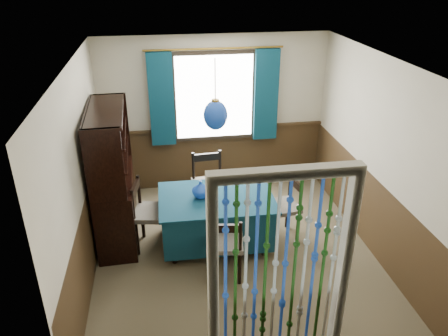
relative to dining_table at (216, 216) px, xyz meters
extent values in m
plane|color=brown|center=(0.21, -0.28, -0.42)|extent=(4.00, 4.00, 0.00)
plane|color=silver|center=(0.21, -0.28, 2.08)|extent=(4.00, 4.00, 0.00)
plane|color=#BFB59C|center=(0.21, 1.72, 0.83)|extent=(3.60, 0.00, 3.60)
plane|color=#BFB59C|center=(0.21, -2.28, 0.83)|extent=(3.60, 0.00, 3.60)
plane|color=#BFB59C|center=(-1.59, -0.28, 0.83)|extent=(0.00, 4.00, 4.00)
plane|color=#BFB59C|center=(2.01, -0.28, 0.83)|extent=(0.00, 4.00, 4.00)
plane|color=#392715|center=(0.21, 1.71, 0.08)|extent=(3.60, 0.00, 3.60)
plane|color=#392715|center=(-1.58, -0.28, 0.08)|extent=(0.00, 4.00, 4.00)
plane|color=#392715|center=(1.99, -0.28, 0.08)|extent=(0.00, 4.00, 4.00)
cube|color=black|center=(0.21, 1.67, 1.13)|extent=(1.32, 0.12, 1.42)
cube|color=#0D3346|center=(0.00, 0.00, -0.02)|extent=(1.44, 0.99, 0.56)
cube|color=#0D3346|center=(0.00, 0.00, 0.28)|extent=(1.50, 1.05, 0.03)
cylinder|color=black|center=(-0.59, -0.35, -0.35)|extent=(0.07, 0.07, 0.14)
cylinder|color=black|center=(0.58, -0.36, -0.35)|extent=(0.07, 0.07, 0.14)
cylinder|color=black|center=(-0.58, 0.36, -0.35)|extent=(0.07, 0.07, 0.14)
cylinder|color=black|center=(0.59, 0.35, -0.35)|extent=(0.07, 0.07, 0.14)
cylinder|color=black|center=(-0.19, -0.81, -0.20)|extent=(0.04, 0.04, 0.44)
cylinder|color=black|center=(0.16, -0.87, -0.20)|extent=(0.04, 0.04, 0.44)
cylinder|color=black|center=(-0.14, -0.49, -0.20)|extent=(0.04, 0.04, 0.44)
cylinder|color=black|center=(0.21, -0.54, -0.20)|extent=(0.04, 0.04, 0.44)
cube|color=#5B5549|center=(0.01, -0.68, 0.05)|extent=(0.49, 0.47, 0.06)
cube|color=black|center=(-0.02, -0.85, 0.37)|extent=(0.37, 0.10, 0.10)
cylinder|color=black|center=(-0.19, -0.82, 0.24)|extent=(0.04, 0.04, 0.43)
cylinder|color=black|center=(0.15, -0.88, 0.24)|extent=(0.04, 0.04, 0.43)
cylinder|color=black|center=(0.18, 0.90, -0.17)|extent=(0.05, 0.05, 0.49)
cylinder|color=black|center=(-0.21, 0.87, -0.17)|extent=(0.05, 0.05, 0.49)
cylinder|color=black|center=(0.21, 0.52, -0.17)|extent=(0.05, 0.05, 0.49)
cylinder|color=black|center=(-0.19, 0.49, -0.17)|extent=(0.05, 0.05, 0.49)
cube|color=#5B5549|center=(0.00, 0.69, 0.11)|extent=(0.51, 0.49, 0.07)
cube|color=black|center=(-0.02, 0.89, 0.47)|extent=(0.42, 0.07, 0.11)
cylinder|color=black|center=(0.18, 0.91, 0.31)|extent=(0.04, 0.04, 0.48)
cylinder|color=black|center=(-0.22, 0.88, 0.31)|extent=(0.04, 0.04, 0.48)
cylinder|color=black|center=(-0.98, 0.29, -0.17)|extent=(0.05, 0.05, 0.48)
cylinder|color=black|center=(-1.05, -0.10, -0.17)|extent=(0.05, 0.05, 0.48)
cylinder|color=black|center=(-0.62, 0.23, -0.17)|extent=(0.05, 0.05, 0.48)
cylinder|color=black|center=(-0.68, -0.16, -0.17)|extent=(0.05, 0.05, 0.48)
cube|color=#5B5549|center=(-0.83, 0.06, 0.10)|extent=(0.53, 0.54, 0.06)
cube|color=black|center=(-1.03, 0.10, 0.46)|extent=(0.11, 0.41, 0.11)
cylinder|color=black|center=(-0.99, 0.29, 0.30)|extent=(0.04, 0.04, 0.47)
cylinder|color=black|center=(-1.06, -0.10, 0.30)|extent=(0.04, 0.04, 0.47)
cylinder|color=black|center=(1.10, -0.12, -0.20)|extent=(0.04, 0.04, 0.44)
cylinder|color=black|center=(1.05, 0.23, -0.20)|extent=(0.04, 0.04, 0.44)
cylinder|color=black|center=(0.78, -0.16, -0.20)|extent=(0.04, 0.04, 0.44)
cylinder|color=black|center=(0.73, 0.18, -0.20)|extent=(0.04, 0.04, 0.44)
cube|color=#5B5549|center=(0.91, 0.03, 0.05)|extent=(0.46, 0.48, 0.06)
cube|color=black|center=(1.09, 0.06, 0.37)|extent=(0.09, 0.37, 0.10)
cylinder|color=black|center=(1.11, -0.12, 0.23)|extent=(0.04, 0.04, 0.43)
cylinder|color=black|center=(1.06, 0.23, 0.23)|extent=(0.04, 0.04, 0.43)
cube|color=black|center=(-1.32, 0.41, 0.04)|extent=(0.54, 1.42, 0.92)
cube|color=black|center=(-1.32, -0.26, 0.96)|extent=(0.44, 0.07, 0.92)
cube|color=black|center=(-1.32, 1.08, 0.96)|extent=(0.44, 0.07, 0.92)
cube|color=black|center=(-1.32, 0.41, 1.40)|extent=(0.49, 1.42, 0.04)
cube|color=black|center=(-1.54, 0.41, 0.96)|extent=(0.08, 1.38, 0.92)
cube|color=black|center=(-1.29, 0.41, 0.83)|extent=(0.43, 1.34, 0.02)
cube|color=black|center=(-1.29, 0.41, 1.13)|extent=(0.43, 1.34, 0.02)
cylinder|color=olive|center=(0.00, 0.00, 1.75)|extent=(0.01, 0.01, 0.67)
ellipsoid|color=#173E9E|center=(0.00, 0.00, 1.41)|extent=(0.29, 0.29, 0.35)
cylinder|color=olive|center=(0.00, 0.00, 1.59)|extent=(0.09, 0.09, 0.03)
imported|color=#173E9E|center=(-0.20, 0.03, 0.40)|extent=(0.23, 0.23, 0.21)
imported|color=beige|center=(-1.27, 0.18, 0.86)|extent=(0.24, 0.24, 0.05)
imported|color=beige|center=(-1.27, 0.77, 0.60)|extent=(0.22, 0.22, 0.20)
camera|label=1|loc=(-0.66, -4.89, 3.11)|focal=35.00mm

